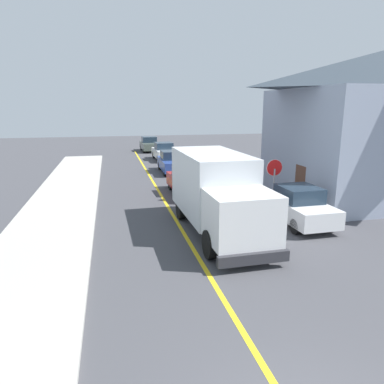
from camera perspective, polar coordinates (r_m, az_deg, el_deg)
centre_line_yellow at (r=14.65m, az=-1.26°, el=-6.70°), size 0.16×56.00×0.01m
box_truck at (r=14.52m, az=3.93°, el=0.35°), size 2.56×7.23×3.20m
parked_car_near at (r=20.96m, az=-0.57°, el=1.78°), size 1.98×4.47×1.67m
parked_car_mid at (r=28.09m, az=-3.23°, el=4.79°), size 1.82×4.41×1.67m
parked_car_far at (r=34.68m, az=-4.50°, el=6.45°), size 1.95×4.46×1.67m
parked_car_furthest at (r=41.64m, az=-6.86°, el=7.59°), size 1.90×4.44×1.67m
parked_van_across at (r=16.52m, az=16.42°, el=-2.04°), size 1.87×4.43×1.67m
stop_sign at (r=17.35m, az=13.02°, el=2.52°), size 0.80×0.10×2.65m
house_across_street at (r=22.76m, az=27.42°, el=9.76°), size 11.11×8.95×8.00m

